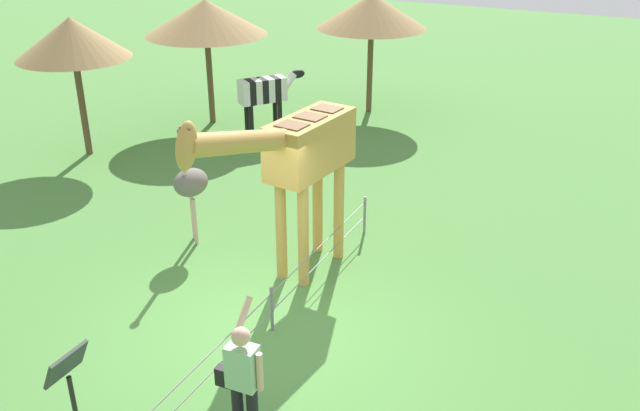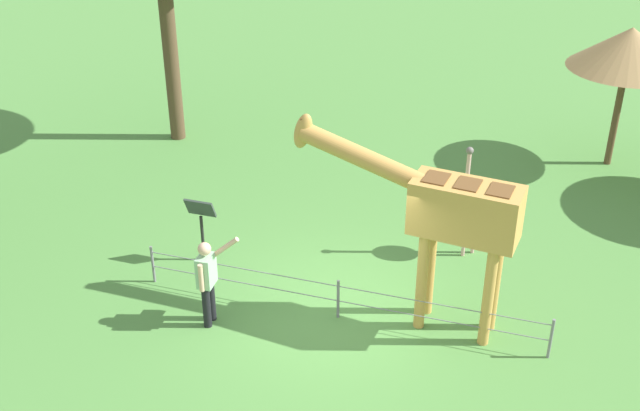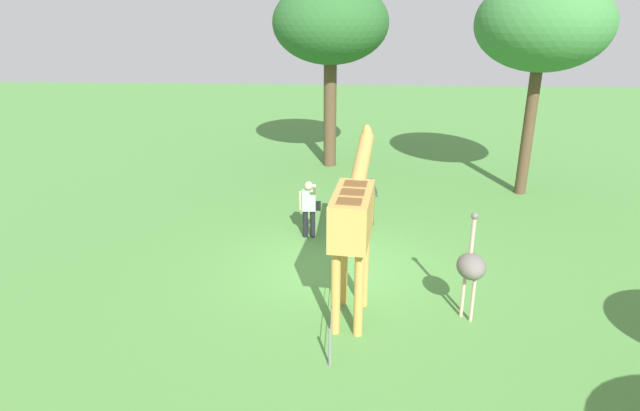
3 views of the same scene
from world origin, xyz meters
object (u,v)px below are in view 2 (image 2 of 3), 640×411
at_px(giraffe, 445,211).
at_px(visitor, 208,278).
at_px(ostrich, 473,201).
at_px(shade_hut_aside, 629,49).
at_px(info_sign, 201,217).

height_order(giraffe, visitor, giraffe).
xyz_separation_m(ostrich, shade_hut_aside, (-2.56, -5.00, 1.63)).
bearing_deg(visitor, shade_hut_aside, -126.99).
relative_size(giraffe, info_sign, 2.93).
height_order(giraffe, shade_hut_aside, giraffe).
distance_m(visitor, ostrich, 5.18).
bearing_deg(shade_hut_aside, info_sign, 42.62).
distance_m(visitor, shade_hut_aside, 10.78).
bearing_deg(ostrich, info_sign, 20.05).
bearing_deg(ostrich, shade_hut_aside, -117.14).
distance_m(ostrich, shade_hut_aside, 5.85).
relative_size(visitor, info_sign, 1.27).
bearing_deg(info_sign, ostrich, -159.95).
bearing_deg(giraffe, ostrich, -94.89).
height_order(giraffe, ostrich, giraffe).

